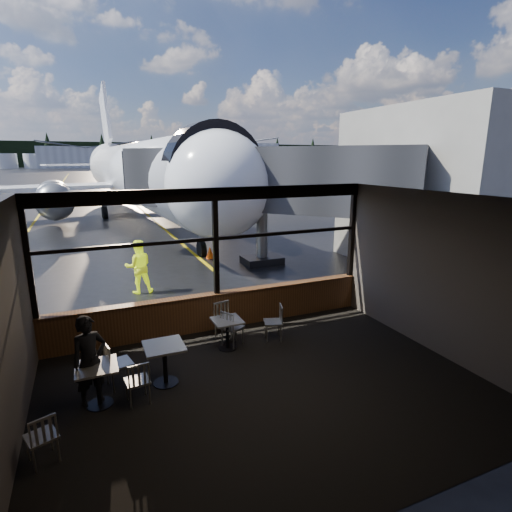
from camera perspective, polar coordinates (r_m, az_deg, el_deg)
ground_plane at (r=129.05m, az=-22.44°, el=10.94°), size 520.00×520.00×0.00m
carpet_floor at (r=7.78m, az=1.70°, el=-18.46°), size 8.00×6.00×0.01m
ceiling at (r=6.61m, az=1.92°, el=8.05°), size 8.00×6.00×0.04m
wall_left at (r=6.53m, az=-32.49°, el=-10.14°), size 0.04×6.00×3.50m
wall_right at (r=9.35m, az=24.63°, el=-2.43°), size 0.04×6.00×3.50m
wall_back at (r=4.73m, az=18.15°, el=-17.61°), size 8.00×0.04×3.50m
window_sill at (r=10.09m, az=-5.54°, el=-7.85°), size 8.00×0.28×0.90m
window_header at (r=9.42m, az=-5.96°, el=8.78°), size 8.00×0.18×0.30m
mullion_left at (r=9.24m, az=-29.82°, el=-0.32°), size 0.12×0.12×2.60m
mullion_centre at (r=9.58m, az=-5.79°, el=1.92°), size 0.12×0.12×2.60m
mullion_right at (r=11.38m, az=13.56°, el=3.49°), size 0.12×0.12×2.60m
window_transom at (r=9.56m, az=-5.80°, el=2.51°), size 8.00×0.10×0.08m
airliner at (r=29.57m, az=-16.60°, el=16.53°), size 34.09×40.09×11.70m
jet_bridge at (r=15.90m, az=0.61°, el=7.57°), size 9.14×11.17×4.87m
cafe_table_near at (r=9.08m, az=-4.11°, el=-11.08°), size 0.63×0.63×0.69m
cafe_table_mid at (r=7.95m, az=-12.88°, el=-14.87°), size 0.72×0.72×0.79m
cafe_table_left at (r=7.67m, az=-21.61°, el=-16.85°), size 0.68×0.68×0.75m
chair_near_e at (r=9.45m, az=2.45°, el=-9.47°), size 0.59×0.59×0.86m
chair_near_w at (r=9.17m, az=-3.40°, el=-10.19°), size 0.65×0.65×0.87m
chair_near_n at (r=9.43m, az=-4.39°, el=-9.39°), size 0.56×0.56×0.91m
chair_mid_s at (r=7.51m, az=-16.59°, el=-16.77°), size 0.49×0.49×0.83m
chair_mid_w at (r=8.06m, az=-18.97°, el=-14.36°), size 0.60×0.60×0.92m
chair_left_s at (r=6.76m, az=-28.31°, el=-21.82°), size 0.56×0.56×0.80m
passenger at (r=7.58m, az=-22.64°, el=-13.65°), size 0.68×0.56×1.61m
ground_crew at (r=13.07m, az=-16.44°, el=-1.47°), size 0.84×0.66×1.70m
cone_nose at (r=17.11m, az=-6.60°, el=0.52°), size 0.37×0.37×0.51m
terminal_annex at (r=17.21m, az=25.15°, el=8.65°), size 5.00×7.00×6.00m
hangar_mid at (r=193.98m, az=-23.06°, el=12.98°), size 38.00×15.00×10.00m
hangar_right at (r=197.23m, az=-4.85°, el=14.29°), size 50.00×20.00×12.00m
fuel_tank_a at (r=192.88m, az=-32.08°, el=11.41°), size 8.00×8.00×6.00m
fuel_tank_b at (r=191.73m, az=-29.08°, el=11.77°), size 8.00×8.00×6.00m
fuel_tank_c at (r=191.09m, az=-26.05°, el=12.09°), size 8.00×8.00×6.00m
treeline at (r=218.98m, az=-23.18°, el=13.21°), size 360.00×3.00×12.00m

